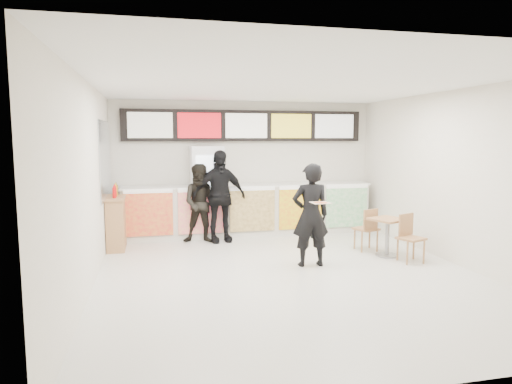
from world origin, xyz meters
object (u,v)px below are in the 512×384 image
object	(u,v)px
service_counter	(249,210)
customer_main	(311,215)
condiment_ledge	(116,222)
drinks_fridge	(207,192)
cafe_table	(388,230)
customer_mid	(219,196)
customer_left	(202,203)

from	to	relation	value
service_counter	customer_main	size ratio (longest dim) A/B	3.17
condiment_ledge	drinks_fridge	bearing A→B (deg)	20.67
service_counter	cafe_table	world-z (taller)	service_counter
customer_main	cafe_table	size ratio (longest dim) A/B	1.19
customer_mid	cafe_table	xyz separation A→B (m)	(2.86, -1.87, -0.48)
customer_main	customer_mid	size ratio (longest dim) A/B	0.91
customer_main	customer_mid	world-z (taller)	customer_mid
customer_left	condiment_ledge	distance (m)	1.73
service_counter	condiment_ledge	distance (m)	2.90
drinks_fridge	customer_left	bearing A→B (deg)	-108.32
customer_left	customer_mid	size ratio (longest dim) A/B	0.85
customer_left	condiment_ledge	bearing A→B (deg)	-164.50
customer_main	customer_mid	distance (m)	2.50
customer_left	cafe_table	world-z (taller)	customer_left
customer_mid	cafe_table	bearing A→B (deg)	-40.90
cafe_table	customer_left	bearing A→B (deg)	128.35
service_counter	cafe_table	distance (m)	3.20
customer_mid	condiment_ledge	bearing A→B (deg)	176.47
condiment_ledge	customer_left	bearing A→B (deg)	5.13
drinks_fridge	cafe_table	world-z (taller)	drinks_fridge
drinks_fridge	customer_left	distance (m)	0.61
customer_main	customer_left	distance (m)	2.70
customer_left	customer_mid	xyz separation A→B (m)	(0.37, 0.00, 0.14)
condiment_ledge	service_counter	bearing A→B (deg)	13.85
service_counter	drinks_fridge	xyz separation A→B (m)	(-0.93, 0.02, 0.43)
customer_mid	service_counter	bearing A→B (deg)	28.01
service_counter	customer_left	bearing A→B (deg)	-154.16
customer_main	cafe_table	world-z (taller)	customer_main
customer_main	customer_left	world-z (taller)	customer_main
service_counter	condiment_ledge	world-z (taller)	condiment_ledge
customer_left	customer_mid	bearing A→B (deg)	10.37
drinks_fridge	condiment_ledge	world-z (taller)	drinks_fridge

